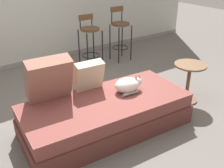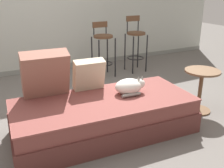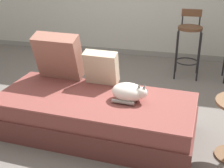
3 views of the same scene
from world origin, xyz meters
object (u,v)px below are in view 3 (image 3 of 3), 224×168
Objects in this scene: throw_pillow_middle at (101,67)px; bar_stool_near_window at (189,38)px; couch at (95,115)px; cat at (129,92)px; throw_pillow_corner at (59,56)px.

bar_stool_near_window is at bearing 59.11° from throw_pillow_middle.
couch is 0.44m from cat.
cat is 0.37× the size of bar_stool_near_window.
couch is at bearing -85.27° from throw_pillow_middle.
throw_pillow_corner is 0.95m from cat.
cat is at bearing -106.00° from bar_stool_near_window.
bar_stool_near_window is at bearing 74.00° from cat.
throw_pillow_corner is 0.55× the size of bar_stool_near_window.
throw_pillow_middle reaches higher than cat.
couch is at bearing -115.17° from bar_stool_near_window.
throw_pillow_corner is 1.99m from bar_stool_near_window.
throw_pillow_middle is 0.39× the size of bar_stool_near_window.
throw_pillow_middle is at bearing -3.57° from throw_pillow_corner.
couch is 2.04m from bar_stool_near_window.
bar_stool_near_window reaches higher than throw_pillow_corner.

